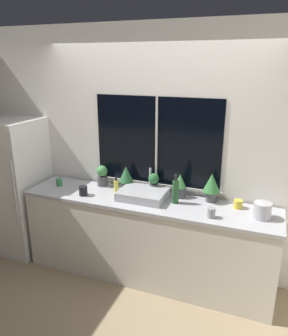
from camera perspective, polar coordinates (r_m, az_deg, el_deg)
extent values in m
plane|color=#937F60|center=(3.70, -1.31, -20.49)|extent=(14.00, 14.00, 0.00)
cube|color=silver|center=(3.62, 2.37, 2.67)|extent=(8.00, 0.06, 2.70)
cube|color=black|center=(3.55, 2.21, 4.64)|extent=(1.41, 0.01, 0.96)
cube|color=#BCB7AD|center=(3.54, 2.18, 4.62)|extent=(0.02, 0.01, 0.96)
cube|color=#BCB7AD|center=(3.69, 2.09, -2.88)|extent=(1.47, 0.04, 0.03)
cube|color=silver|center=(5.49, -18.01, 7.11)|extent=(0.06, 7.00, 2.70)
cube|color=silver|center=(3.67, 0.36, -12.48)|extent=(2.69, 0.56, 0.89)
cube|color=#ADADB2|center=(3.45, 0.37, -5.85)|extent=(2.71, 0.58, 0.03)
cube|color=silver|center=(4.36, -21.16, -2.97)|extent=(0.62, 0.67, 1.67)
cylinder|color=silver|center=(3.92, -21.57, -4.07)|extent=(0.02, 0.02, 0.75)
cube|color=#ADADB2|center=(3.47, -0.19, -4.61)|extent=(0.49, 0.38, 0.09)
cylinder|color=#B7B7BC|center=(3.67, 1.07, -3.81)|extent=(0.04, 0.04, 0.03)
cylinder|color=#B7B7BC|center=(3.62, 1.08, -1.83)|extent=(0.02, 0.02, 0.24)
cylinder|color=#4C4C51|center=(3.85, -7.26, -2.23)|extent=(0.12, 0.12, 0.11)
sphere|color=#478E4C|center=(3.81, -7.33, -0.52)|extent=(0.13, 0.13, 0.13)
cylinder|color=#4C4C51|center=(3.72, -3.11, -3.01)|extent=(0.12, 0.12, 0.09)
cone|color=#2D6638|center=(3.68, -3.14, -1.05)|extent=(0.16, 0.16, 0.18)
cylinder|color=#4C4C51|center=(3.61, 1.67, -3.56)|extent=(0.09, 0.09, 0.11)
sphere|color=#2D6638|center=(3.56, 1.69, -1.87)|extent=(0.12, 0.12, 0.12)
cylinder|color=#4C4C51|center=(3.52, 6.24, -4.18)|extent=(0.13, 0.13, 0.11)
cone|color=#478E4C|center=(3.48, 6.31, -2.22)|extent=(0.13, 0.13, 0.15)
cylinder|color=#4C4C51|center=(3.46, 11.55, -4.88)|extent=(0.10, 0.10, 0.11)
cone|color=#387A3D|center=(3.41, 11.71, -2.54)|extent=(0.17, 0.17, 0.19)
cylinder|color=#DBD14C|center=(3.61, -4.85, -3.28)|extent=(0.05, 0.05, 0.14)
cylinder|color=black|center=(3.58, -4.89, -1.90)|extent=(0.02, 0.02, 0.04)
cylinder|color=#235128|center=(3.35, 5.51, -4.19)|extent=(0.07, 0.07, 0.24)
cylinder|color=black|center=(3.29, 5.59, -1.72)|extent=(0.03, 0.03, 0.07)
cylinder|color=#38844C|center=(3.94, -14.54, -2.38)|extent=(0.07, 0.07, 0.09)
cylinder|color=gray|center=(3.12, 11.63, -7.65)|extent=(0.07, 0.07, 0.09)
cylinder|color=gold|center=(3.38, 16.07, -6.05)|extent=(0.09, 0.09, 0.08)
cylinder|color=black|center=(3.61, -10.55, -3.91)|extent=(0.09, 0.09, 0.10)
cylinder|color=#B2B2B7|center=(3.23, 19.91, -6.97)|extent=(0.16, 0.16, 0.15)
cone|color=#B2B2B7|center=(3.19, 20.07, -5.59)|extent=(0.14, 0.14, 0.02)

